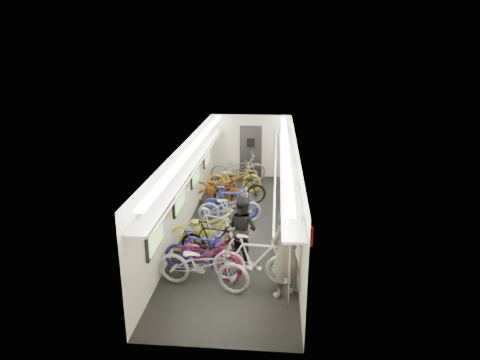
% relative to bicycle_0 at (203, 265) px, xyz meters
% --- Properties ---
extents(train_car_shell, '(10.00, 10.00, 10.00)m').
position_rel_bicycle_0_xyz_m(train_car_shell, '(0.12, 3.85, 1.12)').
color(train_car_shell, black).
rests_on(train_car_shell, ground).
extents(bicycle_0, '(2.14, 1.15, 1.07)m').
position_rel_bicycle_0_xyz_m(bicycle_0, '(0.00, 0.00, 0.00)').
color(bicycle_0, '#A7A7AC').
rests_on(bicycle_0, ground).
extents(bicycle_1, '(1.80, 0.77, 1.05)m').
position_rel_bicycle_0_xyz_m(bicycle_1, '(-0.14, 0.55, -0.01)').
color(bicycle_1, '#201997').
rests_on(bicycle_1, ground).
extents(bicycle_2, '(1.98, 1.17, 0.98)m').
position_rel_bicycle_0_xyz_m(bicycle_2, '(-0.11, 0.50, -0.04)').
color(bicycle_2, maroon).
rests_on(bicycle_2, ground).
extents(bicycle_3, '(1.74, 0.84, 1.01)m').
position_rel_bicycle_0_xyz_m(bicycle_3, '(0.04, 1.17, -0.03)').
color(bicycle_3, black).
rests_on(bicycle_3, ground).
extents(bicycle_4, '(2.15, 1.44, 1.07)m').
position_rel_bicycle_0_xyz_m(bicycle_4, '(-0.20, 1.86, 0.00)').
color(bicycle_4, gold).
rests_on(bicycle_4, ground).
extents(bicycle_5, '(1.71, 1.10, 1.00)m').
position_rel_bicycle_0_xyz_m(bicycle_5, '(-0.05, 1.94, -0.03)').
color(bicycle_5, silver).
rests_on(bicycle_5, ground).
extents(bicycle_6, '(1.89, 0.92, 0.95)m').
position_rel_bicycle_0_xyz_m(bicycle_6, '(0.17, 3.55, -0.06)').
color(bicycle_6, '#9F9EA3').
rests_on(bicycle_6, ground).
extents(bicycle_7, '(1.69, 0.51, 1.01)m').
position_rel_bicycle_0_xyz_m(bicycle_7, '(0.14, 3.76, -0.03)').
color(bicycle_7, '#1C2CAD').
rests_on(bicycle_7, ground).
extents(bicycle_8, '(2.15, 1.48, 1.07)m').
position_rel_bicycle_0_xyz_m(bicycle_8, '(-0.32, 4.86, 0.00)').
color(bicycle_8, maroon).
rests_on(bicycle_8, ground).
extents(bicycle_9, '(1.78, 0.96, 1.03)m').
position_rel_bicycle_0_xyz_m(bicycle_9, '(0.34, 4.93, -0.02)').
color(bicycle_9, black).
rests_on(bicycle_9, ground).
extents(bicycle_10, '(1.92, 0.80, 0.99)m').
position_rel_bicycle_0_xyz_m(bicycle_10, '(0.01, 6.25, -0.04)').
color(bicycle_10, gold).
rests_on(bicycle_10, ground).
extents(bicycle_11, '(1.89, 0.67, 1.11)m').
position_rel_bicycle_0_xyz_m(bicycle_11, '(1.07, 0.26, 0.02)').
color(bicycle_11, silver).
rests_on(bicycle_11, ground).
extents(bicycle_12, '(1.78, 1.18, 0.89)m').
position_rel_bicycle_0_xyz_m(bicycle_12, '(0.02, 6.82, -0.09)').
color(bicycle_12, slate).
rests_on(bicycle_12, ground).
extents(bicycle_14, '(2.17, 1.13, 1.09)m').
position_rel_bicycle_0_xyz_m(bicycle_14, '(0.06, 7.37, 0.01)').
color(bicycle_14, slate).
rests_on(bicycle_14, ground).
extents(passenger_near, '(0.85, 0.81, 1.95)m').
position_rel_bicycle_0_xyz_m(passenger_near, '(1.68, -0.13, 0.44)').
color(passenger_near, slate).
rests_on(passenger_near, ground).
extents(passenger_mid, '(0.98, 0.96, 1.60)m').
position_rel_bicycle_0_xyz_m(passenger_mid, '(0.71, 1.30, 0.26)').
color(passenger_mid, black).
rests_on(passenger_mid, ground).
extents(backpack, '(0.27, 0.16, 0.38)m').
position_rel_bicycle_0_xyz_m(backpack, '(2.07, -0.05, 0.75)').
color(backpack, '#A91013').
rests_on(backpack, passenger_near).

